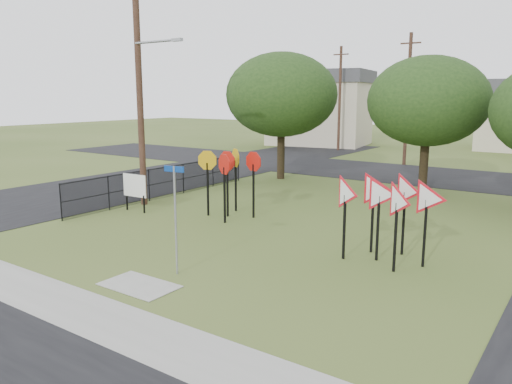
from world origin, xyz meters
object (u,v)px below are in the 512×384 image
yield_sign_cluster (387,198)px  info_board (135,187)px  street_name_sign (175,213)px  stop_sign_cluster (230,168)px

yield_sign_cluster → info_board: 11.01m
street_name_sign → stop_sign_cluster: size_ratio=1.12×
yield_sign_cluster → info_board: (-10.97, 0.12, -0.84)m
street_name_sign → info_board: street_name_sign is taller
street_name_sign → yield_sign_cluster: street_name_sign is taller
street_name_sign → yield_sign_cluster: size_ratio=0.92×
street_name_sign → yield_sign_cluster: 6.11m
stop_sign_cluster → info_board: 4.25m
stop_sign_cluster → info_board: size_ratio=1.69×
street_name_sign → stop_sign_cluster: 6.72m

